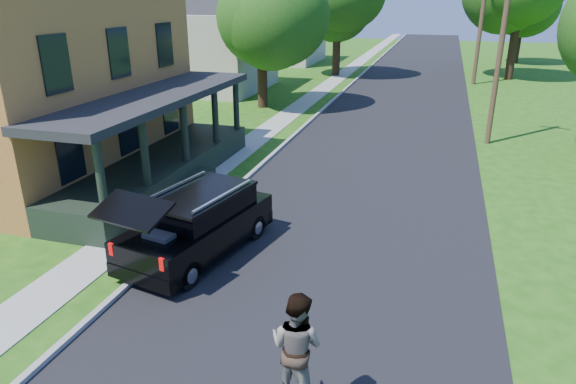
% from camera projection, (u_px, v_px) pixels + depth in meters
% --- Properties ---
extents(ground, '(140.00, 140.00, 0.00)m').
position_uv_depth(ground, '(305.00, 306.00, 10.95)').
color(ground, '#1F5511').
rests_on(ground, ground).
extents(street, '(8.00, 120.00, 0.02)m').
position_uv_depth(street, '(396.00, 112.00, 28.81)').
color(street, black).
rests_on(street, ground).
extents(curb, '(0.15, 120.00, 0.12)m').
position_uv_depth(curb, '(326.00, 108.00, 29.89)').
color(curb, '#969692').
rests_on(curb, ground).
extents(sidewalk, '(1.30, 120.00, 0.03)m').
position_uv_depth(sidewalk, '(300.00, 106.00, 30.31)').
color(sidewalk, gray).
rests_on(sidewalk, ground).
extents(front_walk, '(6.50, 1.20, 0.03)m').
position_uv_depth(front_walk, '(97.00, 175.00, 18.84)').
color(front_walk, gray).
rests_on(front_walk, ground).
extents(neighbor_house_mid, '(12.78, 12.78, 8.30)m').
position_uv_depth(neighbor_house_mid, '(203.00, 26.00, 34.47)').
color(neighbor_house_mid, '#B7B0A2').
rests_on(neighbor_house_mid, ground).
extents(neighbor_house_far, '(12.78, 12.78, 8.30)m').
position_uv_depth(neighbor_house_far, '(276.00, 16.00, 48.76)').
color(neighbor_house_far, '#B7B0A2').
rests_on(neighbor_house_far, ground).
extents(black_suv, '(2.66, 4.98, 2.20)m').
position_uv_depth(black_suv, '(198.00, 224.00, 12.83)').
color(black_suv, black).
rests_on(black_suv, ground).
extents(skateboarder, '(1.02, 0.89, 1.78)m').
position_uv_depth(skateboarder, '(297.00, 346.00, 7.61)').
color(skateboarder, black).
rests_on(skateboarder, ground).
extents(tree_left_mid, '(6.06, 5.99, 8.87)m').
position_uv_depth(tree_left_mid, '(261.00, 4.00, 28.10)').
color(tree_left_mid, black).
rests_on(tree_left_mid, ground).
extents(utility_pole_near, '(1.40, 0.45, 8.44)m').
position_uv_depth(utility_pole_near, '(502.00, 42.00, 21.25)').
color(utility_pole_near, '#453520').
rests_on(utility_pole_near, ground).
extents(utility_pole_far, '(1.74, 0.72, 9.67)m').
position_uv_depth(utility_pole_far, '(482.00, 12.00, 35.92)').
color(utility_pole_far, '#453520').
rests_on(utility_pole_far, ground).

